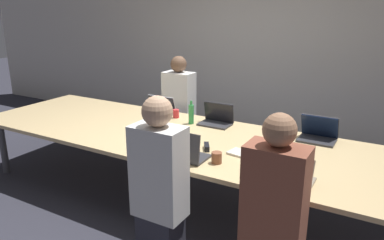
% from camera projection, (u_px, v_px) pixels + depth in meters
% --- Properties ---
extents(ground_plane, '(24.00, 24.00, 0.00)m').
position_uv_depth(ground_plane, '(176.00, 196.00, 4.12)').
color(ground_plane, '#2D2D38').
extents(curtain_wall, '(12.00, 0.06, 2.80)m').
position_uv_depth(curtain_wall, '(256.00, 48.00, 5.59)').
color(curtain_wall, beige).
rests_on(curtain_wall, ground_plane).
extents(conference_table, '(4.70, 1.45, 0.72)m').
position_uv_depth(conference_table, '(175.00, 138.00, 3.92)').
color(conference_table, '#D6B77F').
rests_on(conference_table, ground_plane).
extents(laptop_near_right, '(0.36, 0.22, 0.21)m').
position_uv_depth(laptop_near_right, '(289.00, 174.00, 2.83)').
color(laptop_near_right, gray).
rests_on(laptop_near_right, conference_table).
extents(person_near_right, '(0.40, 0.24, 1.39)m').
position_uv_depth(person_near_right, '(273.00, 217.00, 2.47)').
color(person_near_right, '#2D2D38').
rests_on(person_near_right, ground_plane).
extents(bottle_near_right, '(0.07, 0.07, 0.20)m').
position_uv_depth(bottle_near_right, '(257.00, 159.00, 3.05)').
color(bottle_near_right, black).
rests_on(bottle_near_right, conference_table).
extents(laptop_far_center, '(0.36, 0.24, 0.24)m').
position_uv_depth(laptop_far_center, '(217.00, 118.00, 4.21)').
color(laptop_far_center, '#333338').
rests_on(laptop_far_center, conference_table).
extents(bottle_far_center, '(0.06, 0.06, 0.27)m').
position_uv_depth(bottle_far_center, '(191.00, 114.00, 4.22)').
color(bottle_far_center, green).
rests_on(bottle_far_center, conference_table).
extents(laptop_far_midleft, '(0.37, 0.23, 0.23)m').
position_uv_depth(laptop_far_midleft, '(161.00, 109.00, 4.61)').
color(laptop_far_midleft, '#B7B7BC').
rests_on(laptop_far_midleft, conference_table).
extents(person_far_midleft, '(0.40, 0.24, 1.38)m').
position_uv_depth(person_far_midleft, '(179.00, 109.00, 5.03)').
color(person_far_midleft, '#2D2D38').
rests_on(person_far_midleft, ground_plane).
extents(cup_far_midleft, '(0.07, 0.07, 0.10)m').
position_uv_depth(cup_far_midleft, '(176.00, 114.00, 4.46)').
color(cup_far_midleft, red).
rests_on(cup_far_midleft, conference_table).
extents(laptop_far_right, '(0.36, 0.27, 0.26)m').
position_uv_depth(laptop_far_right, '(318.00, 133.00, 3.71)').
color(laptop_far_right, '#333338').
rests_on(laptop_far_right, conference_table).
extents(laptop_near_midright, '(0.34, 0.27, 0.27)m').
position_uv_depth(laptop_near_midright, '(185.00, 152.00, 3.23)').
color(laptop_near_midright, '#333338').
rests_on(laptop_near_midright, conference_table).
extents(person_near_midright, '(0.40, 0.24, 1.40)m').
position_uv_depth(person_near_midright, '(159.00, 187.00, 2.84)').
color(person_near_midright, '#2D2D38').
rests_on(person_near_midright, ground_plane).
extents(cup_near_midright, '(0.09, 0.09, 0.10)m').
position_uv_depth(cup_near_midright, '(217.00, 158.00, 3.18)').
color(cup_near_midright, brown).
rests_on(cup_near_midright, conference_table).
extents(stapler, '(0.12, 0.15, 0.05)m').
position_uv_depth(stapler, '(207.00, 147.00, 3.49)').
color(stapler, black).
rests_on(stapler, conference_table).
extents(notebook, '(0.24, 0.19, 0.02)m').
position_uv_depth(notebook, '(241.00, 153.00, 3.37)').
color(notebook, silver).
rests_on(notebook, conference_table).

